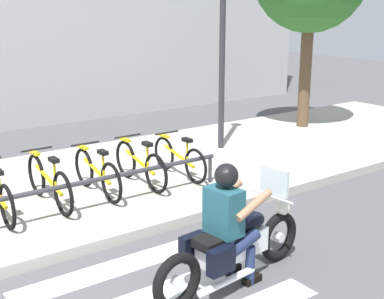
{
  "coord_description": "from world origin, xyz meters",
  "views": [
    {
      "loc": [
        -1.34,
        -3.55,
        3.05
      ],
      "look_at": [
        2.9,
        2.39,
        1.02
      ],
      "focal_mm": 49.22,
      "sensor_mm": 36.0,
      "label": 1
    }
  ],
  "objects_px": {
    "bike_rack": "(36,194)",
    "bicycle_4": "(49,182)",
    "motorcycle": "(234,245)",
    "bicycle_7": "(179,158)",
    "street_lamp": "(223,17)",
    "bicycle_5": "(97,173)",
    "rider": "(229,216)",
    "bicycle_6": "(140,164)"
  },
  "relations": [
    {
      "from": "rider",
      "to": "motorcycle",
      "type": "bearing_deg",
      "value": 3.35
    },
    {
      "from": "bicycle_4",
      "to": "bike_rack",
      "type": "relative_size",
      "value": 0.28
    },
    {
      "from": "bike_rack",
      "to": "street_lamp",
      "type": "relative_size",
      "value": 1.3
    },
    {
      "from": "bicycle_6",
      "to": "street_lamp",
      "type": "xyz_separation_m",
      "value": [
        2.55,
        1.07,
        2.28
      ]
    },
    {
      "from": "bicycle_4",
      "to": "bike_rack",
      "type": "height_order",
      "value": "bicycle_4"
    },
    {
      "from": "street_lamp",
      "to": "motorcycle",
      "type": "bearing_deg",
      "value": -127.04
    },
    {
      "from": "street_lamp",
      "to": "bicycle_7",
      "type": "bearing_deg",
      "value": -149.01
    },
    {
      "from": "bicycle_5",
      "to": "street_lamp",
      "type": "distance_m",
      "value": 4.17
    },
    {
      "from": "bicycle_5",
      "to": "bicycle_6",
      "type": "xyz_separation_m",
      "value": [
        0.77,
        -0.0,
        0.0
      ]
    },
    {
      "from": "bicycle_5",
      "to": "bicycle_7",
      "type": "distance_m",
      "value": 1.55
    },
    {
      "from": "bicycle_6",
      "to": "street_lamp",
      "type": "height_order",
      "value": "street_lamp"
    },
    {
      "from": "bike_rack",
      "to": "bicycle_4",
      "type": "bearing_deg",
      "value": 55.06
    },
    {
      "from": "bicycle_4",
      "to": "bicycle_5",
      "type": "distance_m",
      "value": 0.77
    },
    {
      "from": "bicycle_4",
      "to": "bicycle_6",
      "type": "distance_m",
      "value": 1.55
    },
    {
      "from": "bicycle_4",
      "to": "street_lamp",
      "type": "distance_m",
      "value": 4.8
    },
    {
      "from": "rider",
      "to": "street_lamp",
      "type": "relative_size",
      "value": 0.31
    },
    {
      "from": "bicycle_6",
      "to": "street_lamp",
      "type": "bearing_deg",
      "value": 22.71
    },
    {
      "from": "bicycle_5",
      "to": "bicycle_7",
      "type": "height_order",
      "value": "bicycle_5"
    },
    {
      "from": "rider",
      "to": "bike_rack",
      "type": "bearing_deg",
      "value": 116.07
    },
    {
      "from": "bicycle_7",
      "to": "street_lamp",
      "type": "bearing_deg",
      "value": 30.99
    },
    {
      "from": "motorcycle",
      "to": "bike_rack",
      "type": "distance_m",
      "value": 2.88
    },
    {
      "from": "motorcycle",
      "to": "bicycle_7",
      "type": "height_order",
      "value": "motorcycle"
    },
    {
      "from": "bicycle_7",
      "to": "street_lamp",
      "type": "height_order",
      "value": "street_lamp"
    },
    {
      "from": "motorcycle",
      "to": "bike_rack",
      "type": "relative_size",
      "value": 0.37
    },
    {
      "from": "motorcycle",
      "to": "bicycle_7",
      "type": "xyz_separation_m",
      "value": [
        1.38,
        3.11,
        0.03
      ]
    },
    {
      "from": "bike_rack",
      "to": "street_lamp",
      "type": "bearing_deg",
      "value": 19.87
    },
    {
      "from": "bicycle_4",
      "to": "bicycle_7",
      "type": "xyz_separation_m",
      "value": [
        2.32,
        0.0,
        -0.02
      ]
    },
    {
      "from": "bicycle_4",
      "to": "bicycle_7",
      "type": "height_order",
      "value": "bicycle_4"
    },
    {
      "from": "bicycle_4",
      "to": "motorcycle",
      "type": "bearing_deg",
      "value": -73.12
    },
    {
      "from": "bike_rack",
      "to": "street_lamp",
      "type": "xyz_separation_m",
      "value": [
        4.48,
        1.62,
        2.21
      ]
    },
    {
      "from": "rider",
      "to": "bicycle_7",
      "type": "distance_m",
      "value": 3.45
    },
    {
      "from": "street_lamp",
      "to": "rider",
      "type": "bearing_deg",
      "value": -127.69
    },
    {
      "from": "bicycle_6",
      "to": "bicycle_7",
      "type": "bearing_deg",
      "value": 0.07
    },
    {
      "from": "street_lamp",
      "to": "bike_rack",
      "type": "bearing_deg",
      "value": -160.13
    },
    {
      "from": "bicycle_5",
      "to": "bike_rack",
      "type": "distance_m",
      "value": 1.29
    },
    {
      "from": "rider",
      "to": "bike_rack",
      "type": "relative_size",
      "value": 0.24
    },
    {
      "from": "rider",
      "to": "bike_rack",
      "type": "distance_m",
      "value": 2.86
    },
    {
      "from": "bicycle_5",
      "to": "street_lamp",
      "type": "xyz_separation_m",
      "value": [
        3.32,
        1.07,
        2.28
      ]
    },
    {
      "from": "motorcycle",
      "to": "bicycle_4",
      "type": "xyz_separation_m",
      "value": [
        -0.94,
        3.11,
        0.06
      ]
    },
    {
      "from": "bicycle_4",
      "to": "bicycle_6",
      "type": "bearing_deg",
      "value": -0.0
    },
    {
      "from": "street_lamp",
      "to": "bicycle_4",
      "type": "bearing_deg",
      "value": -165.41
    },
    {
      "from": "bicycle_6",
      "to": "bicycle_5",
      "type": "bearing_deg",
      "value": 179.99
    }
  ]
}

